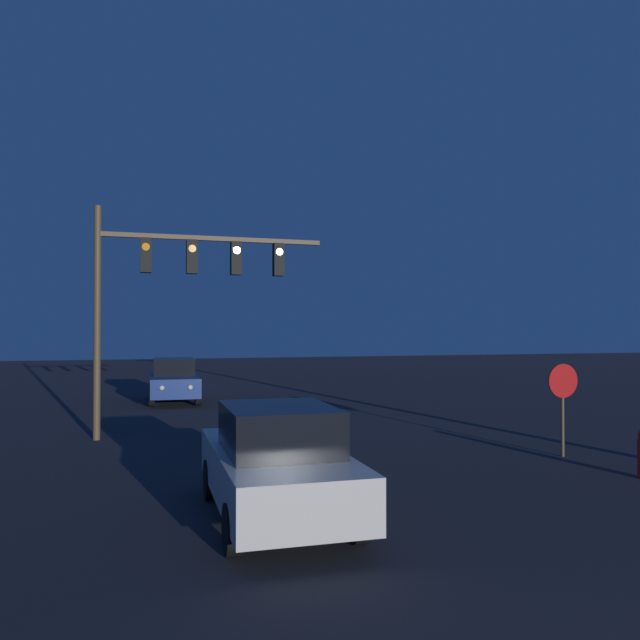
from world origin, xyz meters
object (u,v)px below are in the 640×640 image
at_px(car_near, 276,463).
at_px(traffic_signal_mast, 175,276).
at_px(car_far, 174,380).
at_px(stop_sign, 563,392).

bearing_deg(car_near, traffic_signal_mast, 98.05).
relative_size(car_far, traffic_signal_mast, 0.75).
bearing_deg(traffic_signal_mast, stop_sign, -33.16).
bearing_deg(car_near, car_far, 92.87).
xyz_separation_m(car_near, car_far, (-0.41, 15.74, 0.00)).
distance_m(car_far, traffic_signal_mast, 8.63).
xyz_separation_m(car_near, traffic_signal_mast, (-0.91, 7.81, 3.37)).
bearing_deg(stop_sign, car_near, -159.84).
relative_size(traffic_signal_mast, stop_sign, 2.94).
bearing_deg(traffic_signal_mast, car_far, 86.37).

